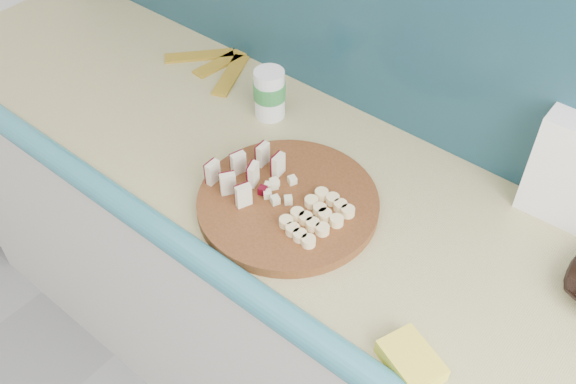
# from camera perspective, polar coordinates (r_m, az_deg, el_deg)

# --- Properties ---
(kitchen_counter) EXTENTS (2.20, 0.63, 0.91)m
(kitchen_counter) POSITION_cam_1_polar(r_m,az_deg,el_deg) (1.75, 0.15, -9.09)
(kitchen_counter) COLOR silver
(kitchen_counter) RESTS_ON ground
(backsplash) EXTENTS (2.20, 0.02, 0.50)m
(backsplash) POSITION_cam_1_polar(r_m,az_deg,el_deg) (1.45, 7.75, 15.20)
(backsplash) COLOR teal
(backsplash) RESTS_ON kitchen_counter
(cutting_board) EXTENTS (0.41, 0.41, 0.02)m
(cutting_board) POSITION_cam_1_polar(r_m,az_deg,el_deg) (1.32, 0.00, -0.97)
(cutting_board) COLOR #4D2710
(cutting_board) RESTS_ON kitchen_counter
(apple_wedges) EXTENTS (0.12, 0.15, 0.05)m
(apple_wedges) POSITION_cam_1_polar(r_m,az_deg,el_deg) (1.33, -3.84, 1.78)
(apple_wedges) COLOR beige
(apple_wedges) RESTS_ON cutting_board
(apple_chunks) EXTENTS (0.05, 0.06, 0.02)m
(apple_chunks) POSITION_cam_1_polar(r_m,az_deg,el_deg) (1.32, -0.73, 0.19)
(apple_chunks) COLOR beige
(apple_chunks) RESTS_ON cutting_board
(banana_slices) EXTENTS (0.11, 0.15, 0.02)m
(banana_slices) POSITION_cam_1_polar(r_m,az_deg,el_deg) (1.27, 2.56, -2.21)
(banana_slices) COLOR #FFE09B
(banana_slices) RESTS_ON cutting_board
(flour_bag) EXTENTS (0.14, 0.10, 0.23)m
(flour_bag) POSITION_cam_1_polar(r_m,az_deg,el_deg) (1.36, 23.73, 2.08)
(flour_bag) COLOR white
(flour_bag) RESTS_ON kitchen_counter
(canister) EXTENTS (0.08, 0.08, 0.12)m
(canister) POSITION_cam_1_polar(r_m,az_deg,el_deg) (1.52, -1.65, 8.80)
(canister) COLOR white
(canister) RESTS_ON kitchen_counter
(sponge) EXTENTS (0.12, 0.11, 0.03)m
(sponge) POSITION_cam_1_polar(r_m,az_deg,el_deg) (1.11, 10.89, -14.51)
(sponge) COLOR #FDF442
(sponge) RESTS_ON kitchen_counter
(banana_peel) EXTENTS (0.26, 0.22, 0.01)m
(banana_peel) POSITION_cam_1_polar(r_m,az_deg,el_deg) (1.74, -6.26, 11.25)
(banana_peel) COLOR gold
(banana_peel) RESTS_ON kitchen_counter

